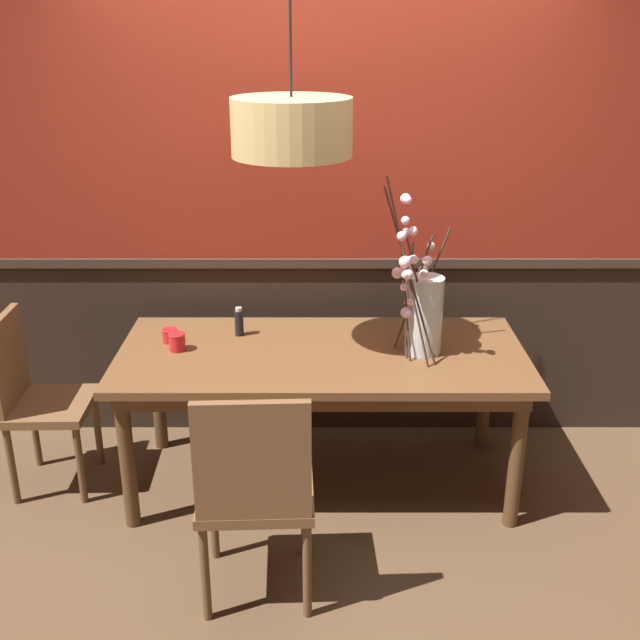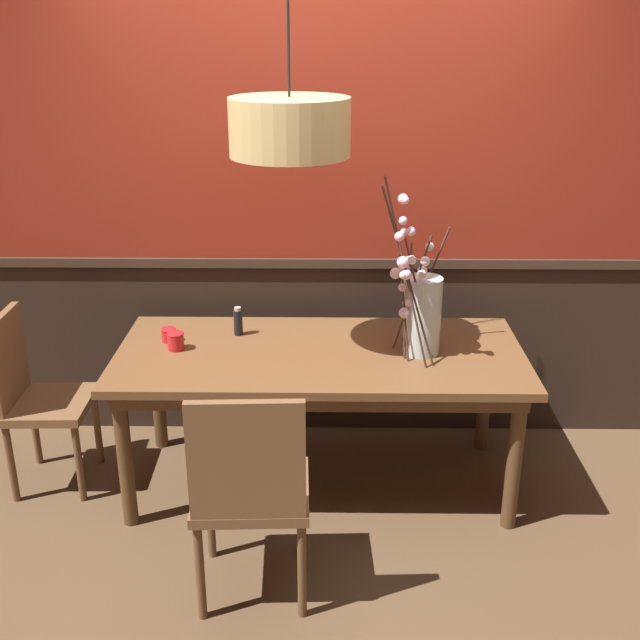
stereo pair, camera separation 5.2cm
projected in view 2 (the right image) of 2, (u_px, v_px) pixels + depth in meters
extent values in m
plane|color=brown|center=(320.00, 481.00, 3.99)|extent=(24.00, 24.00, 0.00)
cube|color=#2D2119|center=(321.00, 346.00, 4.39)|extent=(5.74, 0.12, 0.99)
cube|color=#3E2E24|center=(321.00, 260.00, 4.19)|extent=(5.74, 0.14, 0.05)
cube|color=maroon|center=(322.00, 90.00, 3.88)|extent=(5.74, 0.12, 1.82)
cube|color=brown|center=(320.00, 355.00, 3.72)|extent=(1.96, 0.89, 0.04)
cube|color=brown|center=(320.00, 366.00, 3.75)|extent=(1.85, 0.79, 0.08)
cylinder|color=brown|center=(125.00, 459.00, 3.54)|extent=(0.07, 0.07, 0.70)
cylinder|color=brown|center=(514.00, 461.00, 3.52)|extent=(0.07, 0.07, 0.70)
cylinder|color=brown|center=(157.00, 389.00, 4.20)|extent=(0.07, 0.07, 0.70)
cylinder|color=brown|center=(485.00, 391.00, 4.18)|extent=(0.07, 0.07, 0.70)
cube|color=brown|center=(264.00, 342.00, 4.56)|extent=(0.47, 0.43, 0.04)
cube|color=brown|center=(266.00, 293.00, 4.65)|extent=(0.43, 0.05, 0.43)
cylinder|color=brown|center=(295.00, 391.00, 4.48)|extent=(0.04, 0.04, 0.42)
cylinder|color=brown|center=(228.00, 390.00, 4.50)|extent=(0.04, 0.04, 0.42)
cylinder|color=brown|center=(300.00, 366.00, 4.80)|extent=(0.04, 0.04, 0.42)
cylinder|color=brown|center=(237.00, 365.00, 4.82)|extent=(0.04, 0.04, 0.42)
cube|color=brown|center=(378.00, 340.00, 4.56)|extent=(0.47, 0.43, 0.04)
cube|color=brown|center=(375.00, 295.00, 4.64)|extent=(0.42, 0.07, 0.40)
cylinder|color=brown|center=(413.00, 388.00, 4.50)|extent=(0.04, 0.04, 0.43)
cylinder|color=brown|center=(347.00, 390.00, 4.48)|extent=(0.04, 0.04, 0.43)
cylinder|color=brown|center=(404.00, 364.00, 4.81)|extent=(0.04, 0.04, 0.43)
cylinder|color=brown|center=(342.00, 366.00, 4.79)|extent=(0.04, 0.04, 0.43)
cube|color=brown|center=(252.00, 491.00, 3.10)|extent=(0.48, 0.46, 0.04)
cube|color=brown|center=(246.00, 461.00, 2.82)|extent=(0.44, 0.05, 0.49)
cylinder|color=brown|center=(210.00, 514.00, 3.36)|extent=(0.04, 0.04, 0.44)
cylinder|color=brown|center=(301.00, 512.00, 3.37)|extent=(0.04, 0.04, 0.44)
cylinder|color=brown|center=(200.00, 572.00, 3.01)|extent=(0.04, 0.04, 0.44)
cylinder|color=brown|center=(302.00, 570.00, 3.02)|extent=(0.04, 0.04, 0.44)
cube|color=brown|center=(50.00, 404.00, 3.84)|extent=(0.40, 0.42, 0.04)
cube|color=brown|center=(8.00, 359.00, 3.74)|extent=(0.05, 0.39, 0.45)
cylinder|color=brown|center=(97.00, 428.00, 4.08)|extent=(0.04, 0.04, 0.42)
cylinder|color=brown|center=(79.00, 463.00, 3.76)|extent=(0.04, 0.04, 0.42)
cylinder|color=brown|center=(35.00, 428.00, 4.08)|extent=(0.04, 0.04, 0.42)
cylinder|color=brown|center=(11.00, 464.00, 3.76)|extent=(0.04, 0.04, 0.42)
cylinder|color=silver|center=(423.00, 316.00, 3.64)|extent=(0.18, 0.18, 0.38)
cylinder|color=silver|center=(421.00, 343.00, 3.69)|extent=(0.15, 0.15, 0.08)
cylinder|color=#472D23|center=(412.00, 293.00, 3.67)|extent=(0.18, 0.09, 0.55)
sphere|color=#FFCBE5|center=(409.00, 295.00, 3.71)|extent=(0.05, 0.05, 0.05)
sphere|color=#FFD2E7|center=(409.00, 295.00, 3.66)|extent=(0.05, 0.05, 0.05)
sphere|color=#F8CCE1|center=(407.00, 299.00, 3.67)|extent=(0.03, 0.03, 0.03)
cylinder|color=#472D23|center=(425.00, 285.00, 3.72)|extent=(0.21, 0.02, 0.58)
sphere|color=silver|center=(430.00, 247.00, 3.73)|extent=(0.04, 0.04, 0.04)
sphere|color=silver|center=(426.00, 278.00, 3.74)|extent=(0.03, 0.03, 0.03)
sphere|color=silver|center=(422.00, 271.00, 3.71)|extent=(0.05, 0.05, 0.05)
cylinder|color=#472D23|center=(406.00, 274.00, 3.44)|extent=(0.22, 0.13, 0.86)
sphere|color=silver|center=(406.00, 275.00, 3.43)|extent=(0.05, 0.05, 0.05)
sphere|color=#FBC7E2|center=(399.00, 237.00, 3.33)|extent=(0.04, 0.04, 0.04)
sphere|color=#FAC6E7|center=(405.00, 200.00, 3.21)|extent=(0.03, 0.03, 0.03)
sphere|color=#FACDE3|center=(403.00, 262.00, 3.42)|extent=(0.06, 0.06, 0.06)
sphere|color=#F6D0D0|center=(412.00, 260.00, 3.42)|extent=(0.04, 0.04, 0.04)
sphere|color=#FBDCCF|center=(403.00, 275.00, 3.42)|extent=(0.03, 0.03, 0.03)
cylinder|color=#472D23|center=(408.00, 278.00, 3.47)|extent=(0.26, 0.13, 0.81)
sphere|color=silver|center=(403.00, 221.00, 3.30)|extent=(0.04, 0.04, 0.04)
sphere|color=silver|center=(409.00, 259.00, 3.42)|extent=(0.03, 0.03, 0.03)
sphere|color=#F5CAE3|center=(403.00, 199.00, 3.23)|extent=(0.04, 0.04, 0.04)
sphere|color=#FBCCE0|center=(404.00, 269.00, 3.49)|extent=(0.05, 0.05, 0.05)
sphere|color=#F3C4DF|center=(404.00, 232.00, 3.34)|extent=(0.03, 0.03, 0.03)
sphere|color=#F9C7DC|center=(411.00, 231.00, 3.33)|extent=(0.04, 0.04, 0.04)
cylinder|color=#472D23|center=(408.00, 300.00, 3.62)|extent=(0.04, 0.17, 0.52)
sphere|color=white|center=(406.00, 302.00, 3.60)|extent=(0.03, 0.03, 0.03)
sphere|color=#F5D3D5|center=(406.00, 288.00, 3.64)|extent=(0.05, 0.05, 0.05)
sphere|color=#F5CBDC|center=(405.00, 283.00, 3.60)|extent=(0.04, 0.04, 0.04)
cylinder|color=#472D23|center=(419.00, 299.00, 3.54)|extent=(0.16, 0.03, 0.58)
sphere|color=#F9D3D9|center=(418.00, 296.00, 3.56)|extent=(0.04, 0.04, 0.04)
sphere|color=#FED3DF|center=(425.00, 261.00, 3.41)|extent=(0.04, 0.04, 0.04)
sphere|color=#F7D5DA|center=(422.00, 274.00, 3.50)|extent=(0.04, 0.04, 0.04)
cylinder|color=#472D23|center=(404.00, 308.00, 3.57)|extent=(0.06, 0.14, 0.48)
sphere|color=white|center=(409.00, 303.00, 3.55)|extent=(0.03, 0.03, 0.03)
sphere|color=#FFCCD7|center=(402.00, 287.00, 3.53)|extent=(0.04, 0.04, 0.04)
sphere|color=#F4C5D0|center=(395.00, 273.00, 3.53)|extent=(0.05, 0.05, 0.05)
sphere|color=#FBC6E6|center=(404.00, 313.00, 3.57)|extent=(0.05, 0.05, 0.05)
cylinder|color=red|center=(176.00, 341.00, 3.72)|extent=(0.08, 0.08, 0.09)
torus|color=red|center=(175.00, 333.00, 3.70)|extent=(0.08, 0.08, 0.01)
cylinder|color=silver|center=(176.00, 344.00, 3.72)|extent=(0.05, 0.05, 0.04)
cylinder|color=red|center=(169.00, 335.00, 3.82)|extent=(0.07, 0.07, 0.07)
torus|color=red|center=(168.00, 329.00, 3.80)|extent=(0.08, 0.08, 0.01)
cylinder|color=silver|center=(169.00, 337.00, 3.82)|extent=(0.05, 0.05, 0.04)
cylinder|color=black|center=(238.00, 323.00, 3.89)|extent=(0.04, 0.04, 0.13)
cylinder|color=beige|center=(238.00, 309.00, 3.86)|extent=(0.03, 0.03, 0.02)
cylinder|color=tan|center=(290.00, 127.00, 3.30)|extent=(0.52, 0.52, 0.25)
sphere|color=#F9EAB7|center=(290.00, 136.00, 3.31)|extent=(0.14, 0.14, 0.14)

